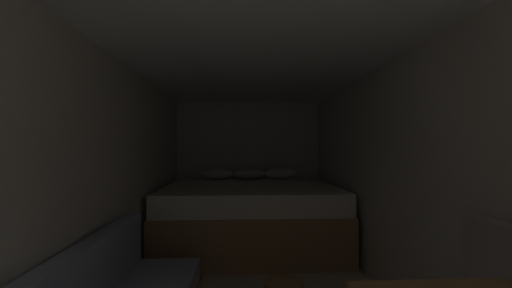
# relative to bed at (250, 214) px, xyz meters

# --- Properties ---
(wall_back) EXTENTS (2.41, 0.05, 2.04)m
(wall_back) POSITION_rel_bed_xyz_m (0.00, 0.95, 0.61)
(wall_back) COLOR beige
(wall_back) RESTS_ON ground
(wall_left) EXTENTS (0.05, 5.01, 2.04)m
(wall_left) POSITION_rel_bed_xyz_m (-1.18, -1.58, 0.61)
(wall_left) COLOR beige
(wall_left) RESTS_ON ground
(wall_right) EXTENTS (0.05, 5.01, 2.04)m
(wall_right) POSITION_rel_bed_xyz_m (1.18, -1.58, 0.61)
(wall_right) COLOR beige
(wall_right) RESTS_ON ground
(ceiling_slab) EXTENTS (2.41, 5.01, 0.05)m
(ceiling_slab) POSITION_rel_bed_xyz_m (0.00, -1.58, 1.65)
(ceiling_slab) COLOR white
(ceiling_slab) RESTS_ON wall_left
(bed) EXTENTS (2.19, 1.79, 0.97)m
(bed) POSITION_rel_bed_xyz_m (0.00, 0.00, 0.00)
(bed) COLOR #9E7247
(bed) RESTS_ON ground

